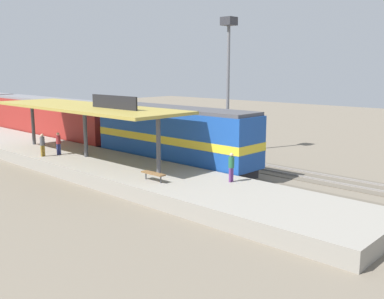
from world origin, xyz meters
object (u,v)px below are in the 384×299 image
at_px(passenger_carriage_front, 50,119).
at_px(person_boarding, 58,142).
at_px(locomotive, 173,136).
at_px(platform_bench, 153,174).
at_px(person_waiting, 42,144).
at_px(light_mast, 228,57).
at_px(person_walking, 231,166).

height_order(passenger_carriage_front, person_boarding, passenger_carriage_front).
bearing_deg(locomotive, passenger_carriage_front, 90.00).
xyz_separation_m(platform_bench, person_waiting, (-0.74, 11.53, 0.51)).
height_order(light_mast, person_walking, light_mast).
height_order(light_mast, person_waiting, light_mast).
height_order(platform_bench, person_walking, person_walking).
height_order(locomotive, light_mast, light_mast).
bearing_deg(passenger_carriage_front, person_waiting, -121.72).
height_order(platform_bench, passenger_carriage_front, passenger_carriage_front).
bearing_deg(person_boarding, locomotive, -50.73).
xyz_separation_m(locomotive, light_mast, (7.80, 1.12, 5.99)).
distance_m(platform_bench, person_boarding, 11.28).
bearing_deg(platform_bench, person_walking, -48.80).
relative_size(passenger_carriage_front, person_boarding, 11.70).
bearing_deg(person_walking, person_waiting, 104.02).
distance_m(passenger_carriage_front, person_waiting, 12.84).
distance_m(passenger_carriage_front, person_walking, 26.03).
bearing_deg(person_boarding, light_mast, -23.09).
height_order(platform_bench, locomotive, locomotive).
bearing_deg(platform_bench, locomotive, 36.50).
height_order(person_waiting, person_walking, same).
distance_m(passenger_carriage_front, person_boarding, 12.50).
bearing_deg(light_mast, locomotive, -171.84).
bearing_deg(passenger_carriage_front, locomotive, -90.00).
distance_m(locomotive, person_walking, 8.43).
height_order(locomotive, passenger_carriage_front, locomotive).
height_order(person_walking, person_boarding, same).
relative_size(person_walking, person_boarding, 1.00).
bearing_deg(locomotive, person_walking, -110.99).
bearing_deg(person_boarding, platform_bench, -92.15).
xyz_separation_m(locomotive, person_boarding, (-5.58, 6.82, -0.56)).
xyz_separation_m(light_mast, person_walking, (-10.81, -8.97, -6.54)).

